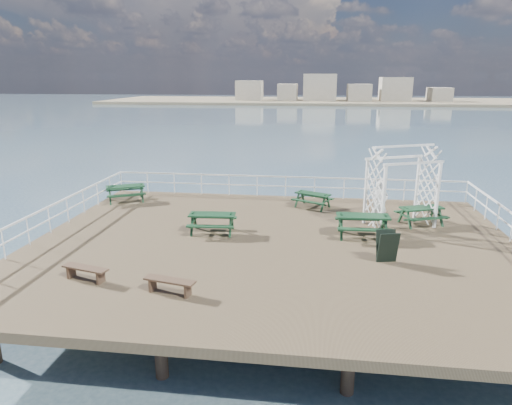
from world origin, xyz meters
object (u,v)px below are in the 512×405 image
object	(u,v)px
picnic_table_a	(126,190)
picnic_table_b	(313,197)
flat_bench_far	(85,270)
picnic_table_e	(363,221)
flat_bench_near	(170,283)
person	(380,204)
picnic_table_d	(212,219)
picnic_table_c	(421,212)
trellis_arbor	(401,190)

from	to	relation	value
picnic_table_a	picnic_table_b	xyz separation A→B (m)	(9.21, 0.06, -0.07)
flat_bench_far	picnic_table_e	bearing A→B (deg)	44.89
flat_bench_near	flat_bench_far	distance (m)	2.85
picnic_table_b	flat_bench_far	xyz separation A→B (m)	(-6.72, -8.98, -0.18)
flat_bench_far	person	xyz separation A→B (m)	(9.46, 6.50, 0.65)
picnic_table_a	picnic_table_d	size ratio (longest dim) A/B	1.21
picnic_table_c	flat_bench_far	xyz separation A→B (m)	(-11.24, -6.98, -0.22)
flat_bench_near	person	world-z (taller)	person
picnic_table_a	picnic_table_c	distance (m)	13.86
picnic_table_c	trellis_arbor	xyz separation A→B (m)	(-0.93, -0.23, 0.95)
trellis_arbor	person	world-z (taller)	trellis_arbor
picnic_table_b	flat_bench_near	world-z (taller)	picnic_table_b
picnic_table_b	picnic_table_e	world-z (taller)	picnic_table_e
picnic_table_b	person	size ratio (longest dim) A/B	1.05
flat_bench_far	trellis_arbor	distance (m)	12.38
picnic_table_a	picnic_table_e	world-z (taller)	picnic_table_e
picnic_table_d	picnic_table_e	world-z (taller)	picnic_table_e
flat_bench_far	person	world-z (taller)	person
picnic_table_d	trellis_arbor	world-z (taller)	trellis_arbor
picnic_table_b	picnic_table_e	xyz separation A→B (m)	(1.95, -3.84, 0.12)
flat_bench_far	person	distance (m)	11.49
picnic_table_d	picnic_table_e	size ratio (longest dim) A/B	0.93
picnic_table_a	flat_bench_far	distance (m)	9.26
picnic_table_a	picnic_table_d	xyz separation A→B (m)	(5.32, -4.10, -0.01)
trellis_arbor	flat_bench_near	bearing A→B (deg)	-160.17
person	picnic_table_b	bearing A→B (deg)	114.85
trellis_arbor	person	bearing A→B (deg)	172.15
picnic_table_a	picnic_table_c	bearing A→B (deg)	-33.98
flat_bench_far	trellis_arbor	size ratio (longest dim) A/B	0.46
picnic_table_a	person	size ratio (longest dim) A/B	1.18
picnic_table_b	picnic_table_d	distance (m)	5.70
picnic_table_e	picnic_table_b	bearing A→B (deg)	114.91
flat_bench_near	picnic_table_b	bearing A→B (deg)	79.52
picnic_table_e	person	world-z (taller)	person
picnic_table_c	picnic_table_d	world-z (taller)	picnic_table_d
picnic_table_c	picnic_table_b	bearing A→B (deg)	135.54
trellis_arbor	person	xyz separation A→B (m)	(-0.86, -0.25, -0.52)
picnic_table_b	person	distance (m)	3.72
picnic_table_c	flat_bench_far	distance (m)	13.23
trellis_arbor	flat_bench_far	bearing A→B (deg)	-171.01
picnic_table_d	person	bearing A→B (deg)	10.57
picnic_table_e	flat_bench_far	size ratio (longest dim) A/B	1.33
trellis_arbor	picnic_table_c	bearing A→B (deg)	-10.02
picnic_table_b	flat_bench_far	bearing A→B (deg)	-100.12
picnic_table_e	trellis_arbor	distance (m)	2.45
person	flat_bench_far	bearing A→B (deg)	-168.39
picnic_table_a	trellis_arbor	distance (m)	13.02
picnic_table_c	picnic_table_e	bearing A→B (deg)	-164.86
flat_bench_far	picnic_table_d	bearing A→B (deg)	73.84
picnic_table_c	person	distance (m)	1.90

